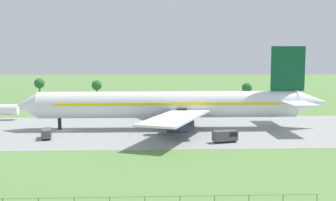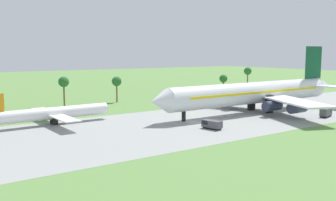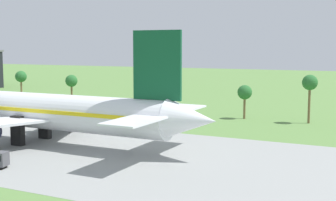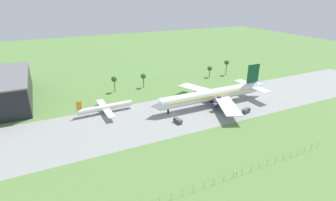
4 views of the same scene
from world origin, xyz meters
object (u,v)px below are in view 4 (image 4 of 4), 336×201
object	(u,v)px
jet_airliner	(213,95)
fuel_truck	(178,120)
baggage_tug	(246,110)
regional_aircraft	(105,108)
no_stopping_sign	(237,174)

from	to	relation	value
jet_airliner	fuel_truck	world-z (taller)	jet_airliner
jet_airliner	fuel_truck	distance (m)	31.47
fuel_truck	baggage_tug	bearing A→B (deg)	-8.56
regional_aircraft	fuel_truck	xyz separation A→B (m)	(29.33, -27.35, -1.73)
jet_airliner	no_stopping_sign	xyz separation A→B (m)	(-29.67, -57.03, -4.93)
baggage_tug	fuel_truck	world-z (taller)	baggage_tug
baggage_tug	regional_aircraft	bearing A→B (deg)	153.95
no_stopping_sign	jet_airliner	bearing A→B (deg)	62.52
fuel_truck	jet_airliner	bearing A→B (deg)	21.72
regional_aircraft	no_stopping_sign	distance (m)	78.29
jet_airliner	regional_aircraft	bearing A→B (deg)	164.77
regional_aircraft	no_stopping_sign	size ratio (longest dim) A/B	17.42
regional_aircraft	baggage_tug	world-z (taller)	regional_aircraft
baggage_tug	fuel_truck	bearing A→B (deg)	171.44
baggage_tug	no_stopping_sign	xyz separation A→B (m)	(-39.24, -39.74, -0.28)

